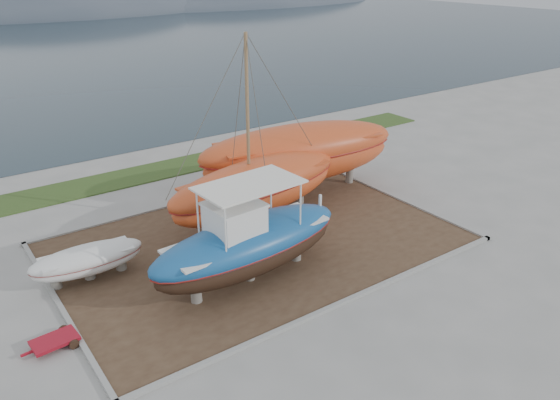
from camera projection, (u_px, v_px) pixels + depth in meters
ground at (310, 280)px, 22.84m from camera, size 140.00×140.00×0.00m
dirt_patch at (258, 242)px, 25.81m from camera, size 18.00×12.00×0.06m
curb_frame at (258, 241)px, 25.79m from camera, size 18.60×12.60×0.15m
grass_strip at (158, 171)px, 34.36m from camera, size 44.00×3.00×0.08m
blue_caique at (248, 233)px, 21.93m from camera, size 9.05×3.36×4.28m
white_dinghy at (88, 263)px, 22.59m from camera, size 4.71×1.94×1.40m
orange_sailboat at (256, 134)px, 25.70m from camera, size 10.38×4.15×9.36m
orange_bare_hull at (299, 160)px, 30.46m from camera, size 12.19×5.44×3.86m
red_trailer at (55, 343)px, 18.87m from camera, size 2.36×1.31×0.32m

